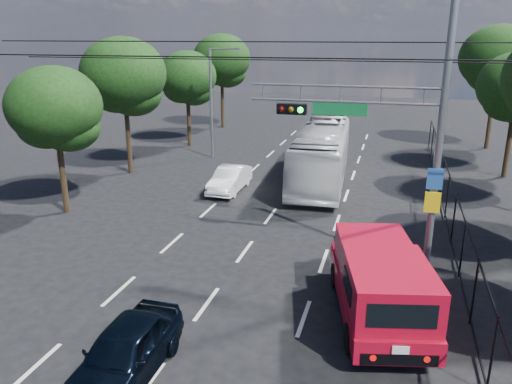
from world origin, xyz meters
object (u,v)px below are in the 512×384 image
(navy_hatchback, at_px, (125,352))
(white_bus, at_px, (322,154))
(white_van, at_px, (230,179))
(red_pickup, at_px, (379,282))
(signal_mast, at_px, (402,120))

(navy_hatchback, distance_m, white_bus, 18.25)
(white_van, bearing_deg, red_pickup, -52.28)
(signal_mast, height_order, navy_hatchback, signal_mast)
(red_pickup, bearing_deg, white_bus, 105.00)
(white_bus, bearing_deg, white_van, -146.74)
(navy_hatchback, distance_m, white_van, 15.09)
(red_pickup, bearing_deg, white_van, 127.05)
(red_pickup, height_order, white_bus, white_bus)
(red_pickup, bearing_deg, navy_hatchback, -142.90)
(signal_mast, height_order, white_bus, signal_mast)
(white_bus, bearing_deg, red_pickup, -78.51)
(signal_mast, distance_m, white_bus, 11.76)
(red_pickup, height_order, navy_hatchback, red_pickup)
(navy_hatchback, relative_size, white_van, 1.04)
(signal_mast, xyz_separation_m, white_van, (-8.28, 7.21, -4.61))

